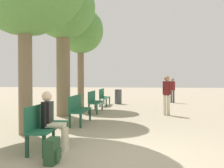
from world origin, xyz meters
name	(u,v)px	position (x,y,z in m)	size (l,w,h in m)	color
ground_plane	(134,155)	(0.00, 0.00, 0.00)	(80.00, 80.00, 0.00)	tan
bench_row_0	(45,122)	(-1.99, 0.38, 0.56)	(0.43, 1.58, 0.97)	#1E6042
bench_row_1	(78,107)	(-1.99, 3.34, 0.56)	(0.43, 1.58, 0.97)	#1E6042
bench_row_2	(94,100)	(-1.99, 6.31, 0.56)	(0.43, 1.58, 0.97)	#1E6042
bench_row_3	(103,96)	(-1.99, 9.27, 0.56)	(0.43, 1.58, 0.97)	#1E6042
tree_row_1	(63,10)	(-3.03, 5.03, 4.36)	(2.66, 2.66, 5.84)	#7A664C
tree_row_2	(81,32)	(-3.03, 8.08, 4.05)	(2.43, 2.43, 5.33)	#7A664C
person_seated	(52,118)	(-1.76, 0.19, 0.68)	(0.56, 0.32, 1.26)	beige
backpack	(52,151)	(-1.46, -0.63, 0.22)	(0.23, 0.37, 0.45)	#284C2D
pedestrian_near	(173,89)	(2.20, 11.38, 0.92)	(0.32, 0.28, 1.60)	#4C4C4C
pedestrian_mid	(167,93)	(1.24, 5.74, 0.96)	(0.34, 0.24, 1.67)	beige
trash_bin	(118,97)	(-1.22, 10.28, 0.44)	(0.42, 0.42, 0.89)	#4C4C51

